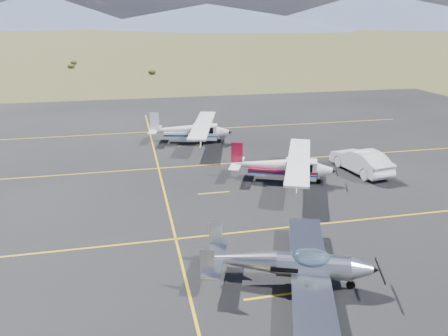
{
  "coord_description": "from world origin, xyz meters",
  "views": [
    {
      "loc": [
        -7.82,
        -17.28,
        10.31
      ],
      "look_at": [
        -2.34,
        7.51,
        1.6
      ],
      "focal_mm": 35.0,
      "sensor_mm": 36.0,
      "label": 1
    }
  ],
  "objects_px": {
    "aircraft_plain": "(191,130)",
    "sedan": "(361,161)",
    "aircraft_low_wing": "(293,264)",
    "aircraft_cessna": "(283,166)"
  },
  "relations": [
    {
      "from": "aircraft_plain",
      "to": "sedan",
      "type": "height_order",
      "value": "aircraft_plain"
    },
    {
      "from": "aircraft_low_wing",
      "to": "sedan",
      "type": "height_order",
      "value": "aircraft_low_wing"
    },
    {
      "from": "aircraft_low_wing",
      "to": "sedan",
      "type": "xyz_separation_m",
      "value": [
        9.7,
        12.03,
        -0.12
      ]
    },
    {
      "from": "aircraft_low_wing",
      "to": "aircraft_cessna",
      "type": "xyz_separation_m",
      "value": [
        3.69,
        11.41,
        0.16
      ]
    },
    {
      "from": "aircraft_plain",
      "to": "sedan",
      "type": "distance_m",
      "value": 14.7
    },
    {
      "from": "sedan",
      "to": "aircraft_cessna",
      "type": "bearing_deg",
      "value": -2.67
    },
    {
      "from": "aircraft_plain",
      "to": "aircraft_cessna",
      "type": "bearing_deg",
      "value": -52.06
    },
    {
      "from": "aircraft_plain",
      "to": "aircraft_low_wing",
      "type": "bearing_deg",
      "value": -72.47
    },
    {
      "from": "aircraft_cessna",
      "to": "aircraft_low_wing",
      "type": "bearing_deg",
      "value": -84.74
    },
    {
      "from": "aircraft_low_wing",
      "to": "aircraft_cessna",
      "type": "height_order",
      "value": "aircraft_cessna"
    }
  ]
}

